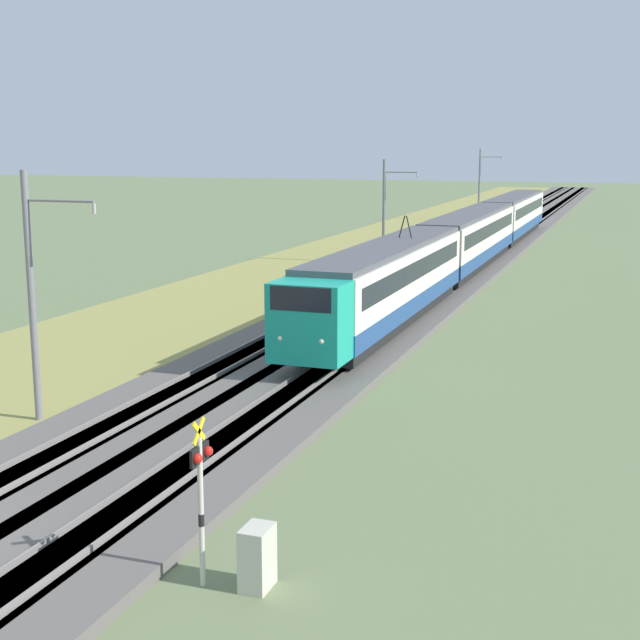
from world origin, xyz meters
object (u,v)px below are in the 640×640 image
at_px(catenary_mast_far, 480,184).
at_px(passenger_train, 471,236).
at_px(equipment_cabinet, 257,558).
at_px(crossing_signal_far, 201,485).
at_px(catenary_mast_near, 33,296).
at_px(catenary_mast_mid, 385,211).

bearing_deg(catenary_mast_far, passenger_train, -170.97).
bearing_deg(equipment_cabinet, catenary_mast_far, 7.02).
xyz_separation_m(catenary_mast_far, equipment_cabinet, (-86.82, -10.69, -3.56)).
bearing_deg(equipment_cabinet, passenger_train, 5.21).
relative_size(passenger_train, catenary_mast_far, 7.97).
distance_m(crossing_signal_far, catenary_mast_far, 87.66).
distance_m(passenger_train, crossing_signal_far, 46.27).
relative_size(catenary_mast_near, catenary_mast_far, 0.97).
relative_size(catenary_mast_mid, catenary_mast_far, 0.93).
bearing_deg(passenger_train, catenary_mast_mid, -100.78).
height_order(crossing_signal_far, catenary_mast_mid, catenary_mast_mid).
bearing_deg(catenary_mast_mid, crossing_signal_far, -168.50).
xyz_separation_m(catenary_mast_mid, equipment_cabinet, (-47.12, -10.69, -3.29)).
bearing_deg(passenger_train, equipment_cabinet, 5.21).
xyz_separation_m(catenary_mast_near, catenary_mast_far, (79.41, 0.00, 0.12)).
height_order(crossing_signal_far, equipment_cabinet, crossing_signal_far).
bearing_deg(catenary_mast_near, passenger_train, -9.60).
relative_size(catenary_mast_mid, equipment_cabinet, 5.92).
bearing_deg(crossing_signal_far, equipment_cabinet, 15.00).
distance_m(crossing_signal_far, equipment_cabinet, 1.83).
xyz_separation_m(passenger_train, catenary_mast_near, (-38.46, 6.51, 1.64)).
bearing_deg(passenger_train, crossing_signal_far, 3.89).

